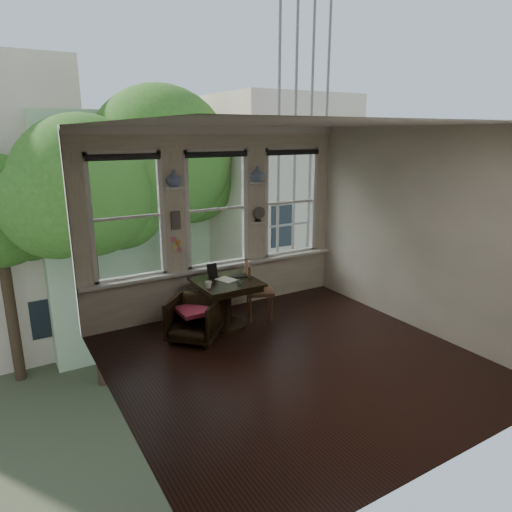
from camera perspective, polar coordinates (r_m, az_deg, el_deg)
ground at (r=6.16m, az=4.80°, el=-13.03°), size 4.50×4.50×0.00m
ceiling at (r=5.42m, az=5.52°, el=16.13°), size 4.50×4.50×0.00m
wall_back at (r=7.49m, az=-5.00°, el=4.36°), size 4.50×0.00×4.50m
wall_front at (r=4.09m, az=23.99°, el=-6.32°), size 4.50×0.00×4.50m
wall_left at (r=4.70m, az=-17.76°, el=-2.99°), size 0.00×4.50×4.50m
wall_right at (r=7.13m, az=19.98°, el=2.92°), size 0.00×4.50×4.50m
window_left at (r=6.96m, az=-15.86°, el=4.67°), size 1.10×0.12×1.90m
window_center at (r=7.46m, az=-5.04°, el=5.87°), size 1.10×0.12×1.90m
window_right at (r=8.19m, az=4.19°, el=6.72°), size 1.10×0.12×1.90m
shelf_left at (r=7.03m, az=-10.13°, el=8.41°), size 0.26×0.16×0.03m
shelf_right at (r=7.66m, az=0.17°, el=9.19°), size 0.26×0.16×0.03m
intercom at (r=7.13m, az=-10.03°, el=4.44°), size 0.14×0.06×0.28m
sticky_notes at (r=7.21m, az=-9.92°, el=1.71°), size 0.16×0.01×0.24m
desk_fan at (r=7.72m, az=0.24°, el=4.97°), size 0.20×0.20×0.24m
vase_left at (r=7.01m, az=-10.18°, el=9.53°), size 0.24×0.24×0.25m
vase_right at (r=7.65m, az=0.17°, el=10.23°), size 0.24×0.24×0.25m
table at (r=6.99m, az=-3.66°, el=-6.03°), size 0.90×0.90×0.75m
armchair_left at (r=6.66m, az=-7.67°, el=-7.81°), size 0.97×0.97×0.63m
cushion_red at (r=6.61m, az=-7.72°, el=-6.75°), size 0.45×0.45×0.06m
side_chair_right at (r=7.29m, az=0.45°, el=-4.38°), size 0.55×0.55×0.92m
laptop at (r=6.99m, az=-1.90°, el=-2.65°), size 0.34×0.28×0.02m
mug at (r=6.56m, az=-5.96°, el=-3.60°), size 0.12×0.12×0.10m
drinking_glass at (r=6.64m, az=-1.98°, el=-3.33°), size 0.14×0.14×0.09m
tablet at (r=7.00m, az=-5.49°, el=-1.85°), size 0.16×0.08×0.22m
papers at (r=6.92m, az=-3.73°, el=-2.95°), size 0.31×0.36×0.00m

